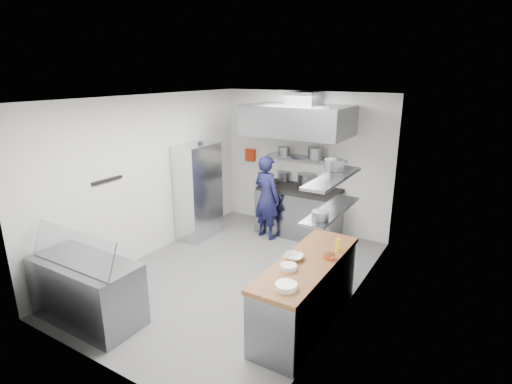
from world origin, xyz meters
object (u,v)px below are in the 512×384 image
Objects in this scene: gas_range at (299,212)px; display_case at (87,291)px; chef at (267,197)px; wire_rack at (199,191)px.

gas_range is 1.07× the size of display_case.
chef is at bearing 80.10° from display_case.
wire_rack is (-1.16, -0.64, 0.10)m from chef.
wire_rack is at bearing -145.32° from gas_range.
gas_range is at bearing 74.98° from display_case.
wire_rack is at bearing 42.74° from chef.
display_case is (0.53, -2.97, -0.50)m from wire_rack.
gas_range is at bearing -119.77° from chef.
wire_rack reaches higher than chef.
chef reaches higher than gas_range.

